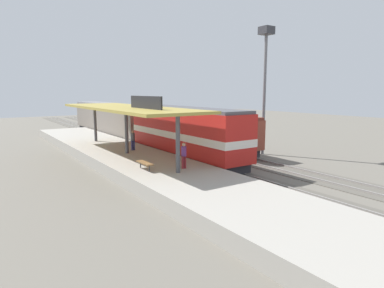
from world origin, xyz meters
TOP-DOWN VIEW (x-y plane):
  - ground_plane at (2.00, 0.00)m, footprint 120.00×120.00m
  - track_near at (0.00, 0.00)m, footprint 3.20×110.00m
  - track_far at (4.60, 0.00)m, footprint 3.20×110.00m
  - platform at (-4.60, 0.00)m, footprint 6.00×44.00m
  - station_canopy at (-4.60, -0.09)m, footprint 5.20×18.00m
  - platform_bench at (-6.00, -6.16)m, footprint 0.44×1.70m
  - locomotive at (0.00, -1.58)m, footprint 2.93×14.43m
  - passenger_carriage_single at (0.00, 16.42)m, footprint 2.90×20.00m
  - freight_car at (4.60, 0.79)m, footprint 2.80×12.00m
  - light_mast at (7.80, -3.20)m, footprint 1.10×1.10m
  - person_waiting at (-3.70, -7.27)m, footprint 0.34×0.34m
  - person_walking at (-3.61, 1.03)m, footprint 0.34×0.34m

SIDE VIEW (x-z plane):
  - ground_plane at x=2.00m, z-range 0.00..0.00m
  - track_near at x=0.00m, z-range -0.05..0.11m
  - track_far at x=4.60m, z-range -0.05..0.11m
  - platform at x=-4.60m, z-range 0.00..0.90m
  - platform_bench at x=-6.00m, z-range 1.09..1.59m
  - person_waiting at x=-3.70m, z-range 1.00..2.71m
  - person_walking at x=-3.61m, z-range 1.00..2.71m
  - freight_car at x=4.60m, z-range 0.20..3.74m
  - passenger_carriage_single at x=0.00m, z-range 0.19..4.43m
  - locomotive at x=0.00m, z-range 0.19..4.63m
  - station_canopy at x=-4.60m, z-range 2.18..6.88m
  - light_mast at x=7.80m, z-range 2.55..14.25m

